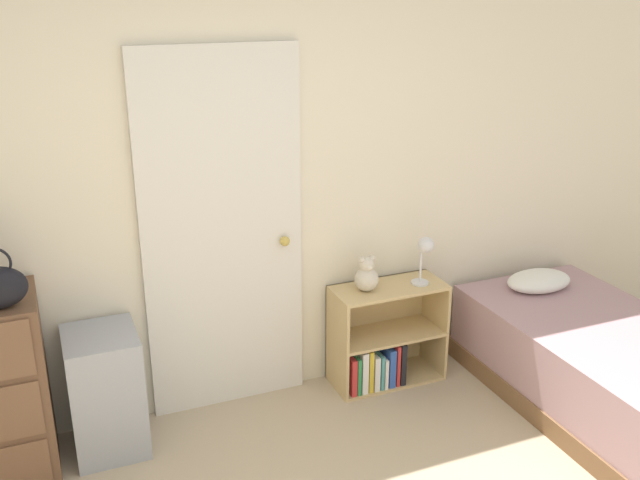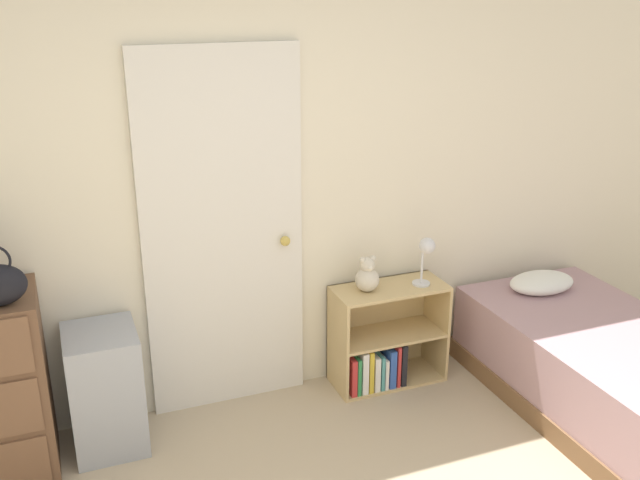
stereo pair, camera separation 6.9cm
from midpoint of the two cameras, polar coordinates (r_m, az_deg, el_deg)
wall_back at (r=3.84m, az=-8.55°, el=4.28°), size 10.00×0.06×2.55m
door_closed at (r=3.87m, az=-8.24°, el=0.28°), size 0.88×0.09×2.02m
storage_bin at (r=3.89m, az=-17.26°, el=-11.52°), size 0.36×0.40×0.65m
bookshelf at (r=4.34m, az=4.35°, el=-8.41°), size 0.67×0.31×0.62m
teddy_bear at (r=4.10m, az=3.27°, el=-2.88°), size 0.14×0.14×0.21m
desk_lamp at (r=4.18m, az=7.93°, el=-0.85°), size 0.12×0.12×0.29m
bed at (r=4.34m, az=21.89°, el=-9.84°), size 0.96×1.91×0.59m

